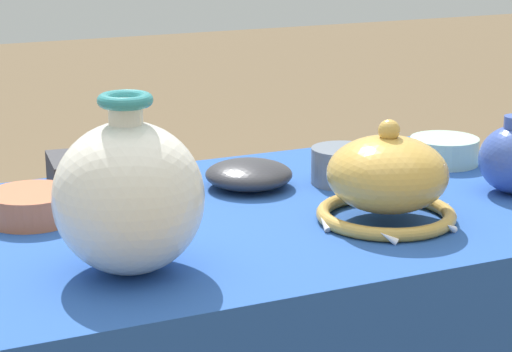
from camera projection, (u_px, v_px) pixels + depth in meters
The scene contains 8 objects.
display_table at pixel (251, 258), 1.65m from camera, with size 1.20×0.70×0.69m.
vase_tall_bulbous at pixel (129, 196), 1.36m from camera, with size 0.21×0.21×0.25m.
vase_dome_bell at pixel (387, 182), 1.59m from camera, with size 0.24×0.23×0.17m.
mosaic_tile_box at pixel (93, 174), 1.76m from camera, with size 0.16×0.16×0.06m.
pot_squat_slate at pixel (343, 166), 1.81m from camera, with size 0.11×0.11×0.07m, color slate.
pot_squat_terracotta at pixel (32, 206), 1.60m from camera, with size 0.14×0.14×0.05m, color #BC6642.
bowl_shallow_charcoal at pixel (249, 174), 1.78m from camera, with size 0.16×0.16×0.05m, color #2D2D33.
pot_squat_celadon at pixel (444, 151), 1.94m from camera, with size 0.13×0.13×0.05m, color #A8CCB7.
Camera 1 is at (-0.64, -1.43, 1.20)m, focal length 70.00 mm.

